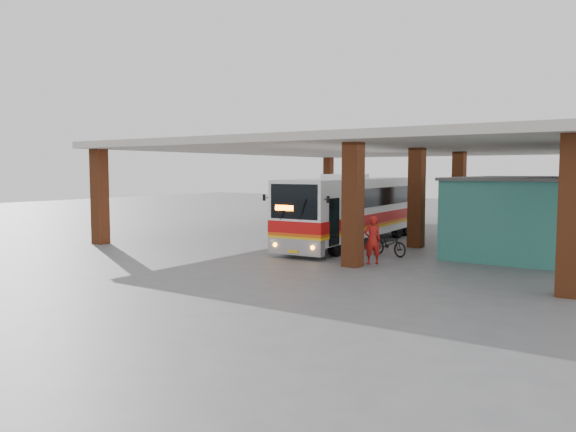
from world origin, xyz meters
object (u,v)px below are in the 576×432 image
(coach_bus, at_px, (353,209))
(pedestrian, at_px, (373,240))
(red_chair, at_px, (486,235))
(motorcycle, at_px, (389,244))

(coach_bus, xyz_separation_m, pedestrian, (3.17, -4.61, -0.72))
(red_chair, bearing_deg, pedestrian, -107.46)
(pedestrian, distance_m, red_chair, 8.84)
(coach_bus, distance_m, red_chair, 6.47)
(pedestrian, xyz_separation_m, red_chair, (1.73, 8.65, -0.51))
(motorcycle, bearing_deg, red_chair, 3.23)
(coach_bus, relative_size, red_chair, 14.32)
(motorcycle, bearing_deg, pedestrian, -150.98)
(motorcycle, relative_size, red_chair, 2.31)
(coach_bus, distance_m, motorcycle, 3.91)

